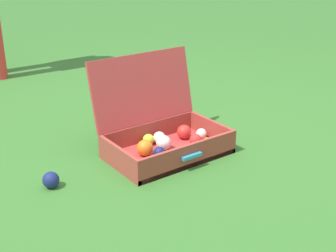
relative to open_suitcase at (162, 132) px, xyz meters
The scene contains 3 objects.
ground_plane 0.14m from the open_suitcase, 102.46° to the right, with size 16.00×16.00×0.00m, color #336B28.
open_suitcase is the anchor object (origin of this frame).
stray_ball_on_grass 0.62m from the open_suitcase, behind, with size 0.07×0.07×0.07m, color navy.
Camera 1 is at (-1.24, -1.68, 1.03)m, focal length 49.44 mm.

